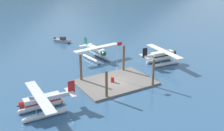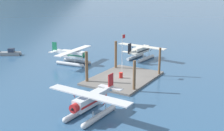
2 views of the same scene
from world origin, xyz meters
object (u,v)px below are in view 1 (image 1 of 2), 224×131
seaplane_silver_port_aft (42,103)px  boat_grey_open_north (62,40)px  fuel_drum (112,79)px  flagpole (118,56)px  seaplane_cream_stbd_fwd (162,56)px  mooring_buoy (61,102)px  seaplane_white_bow_right (96,52)px

seaplane_silver_port_aft → boat_grey_open_north: (15.21, 31.56, -1.09)m
fuel_drum → boat_grey_open_north: bearing=85.4°
flagpole → seaplane_cream_stbd_fwd: bearing=11.8°
flagpole → seaplane_cream_stbd_fwd: (12.16, 2.54, -2.84)m
boat_grey_open_north → seaplane_silver_port_aft: bearing=-115.7°
mooring_buoy → seaplane_cream_stbd_fwd: seaplane_cream_stbd_fwd is taller
flagpole → mooring_buoy: size_ratio=10.43×
fuel_drum → mooring_buoy: 10.15m
fuel_drum → boat_grey_open_north: size_ratio=0.20×
seaplane_cream_stbd_fwd → seaplane_white_bow_right: bearing=137.2°
mooring_buoy → seaplane_white_bow_right: seaplane_white_bow_right is taller
flagpole → mooring_buoy: (-11.24, -2.58, -4.10)m
boat_grey_open_north → seaplane_white_bow_right: bearing=-85.4°
seaplane_white_bow_right → seaplane_silver_port_aft: bearing=-136.5°
seaplane_cream_stbd_fwd → boat_grey_open_north: bearing=114.1°
seaplane_silver_port_aft → seaplane_white_bow_right: 22.74m
seaplane_white_bow_right → fuel_drum: bearing=-106.1°
mooring_buoy → seaplane_silver_port_aft: seaplane_silver_port_aft is taller
mooring_buoy → seaplane_silver_port_aft: size_ratio=0.06×
flagpole → seaplane_white_bow_right: bearing=79.4°
fuel_drum → seaplane_silver_port_aft: bearing=-165.3°
flagpole → mooring_buoy: flagpole is taller
flagpole → fuel_drum: flagpole is taller
flagpole → fuel_drum: (-1.32, -0.49, -3.68)m
seaplane_cream_stbd_fwd → boat_grey_open_north: size_ratio=2.41×
seaplane_white_bow_right → seaplane_cream_stbd_fwd: size_ratio=1.00×
fuel_drum → seaplane_white_bow_right: 12.78m
flagpole → seaplane_cream_stbd_fwd: 12.74m
boat_grey_open_north → flagpole: bearing=-91.9°
mooring_buoy → boat_grey_open_north: (12.17, 30.26, 0.17)m
flagpole → seaplane_silver_port_aft: size_ratio=0.64×
boat_grey_open_north → fuel_drum: bearing=-94.6°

